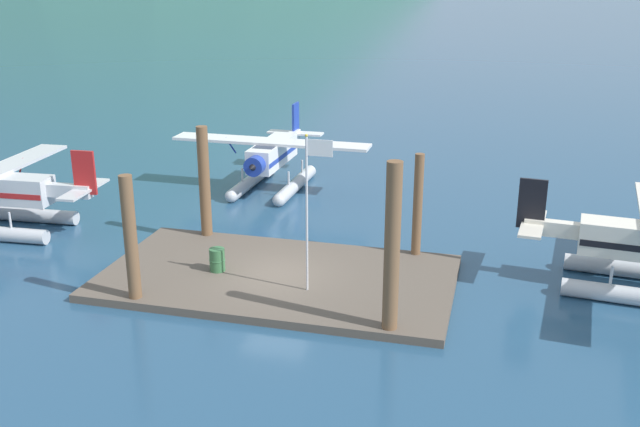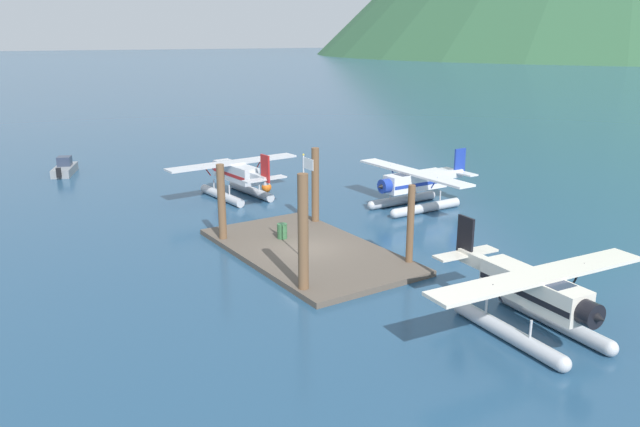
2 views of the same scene
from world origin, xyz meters
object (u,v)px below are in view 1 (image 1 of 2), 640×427
seaplane_white_bow_left (272,160)px  seaplane_silver_port_fwd (0,196)px  mooring_buoy (36,204)px  fuel_drum (217,260)px  flagpole (310,195)px

seaplane_white_bow_left → seaplane_silver_port_fwd: bearing=-136.8°
mooring_buoy → seaplane_silver_port_fwd: seaplane_silver_port_fwd is taller
mooring_buoy → seaplane_silver_port_fwd: bearing=-85.8°
mooring_buoy → seaplane_white_bow_left: seaplane_white_bow_left is taller
fuel_drum → seaplane_white_bow_left: (-1.59, 11.59, 0.84)m
seaplane_silver_port_fwd → seaplane_white_bow_left: bearing=43.2°
fuel_drum → seaplane_silver_port_fwd: 11.55m
flagpole → seaplane_white_bow_left: flagpole is taller
seaplane_silver_port_fwd → fuel_drum: bearing=-12.6°
seaplane_white_bow_left → seaplane_silver_port_fwd: same height
mooring_buoy → seaplane_white_bow_left: 11.81m
mooring_buoy → fuel_drum: bearing=-24.4°
flagpole → mooring_buoy: bearing=158.6°
seaplane_white_bow_left → seaplane_silver_port_fwd: 13.25m
fuel_drum → seaplane_silver_port_fwd: bearing=167.4°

